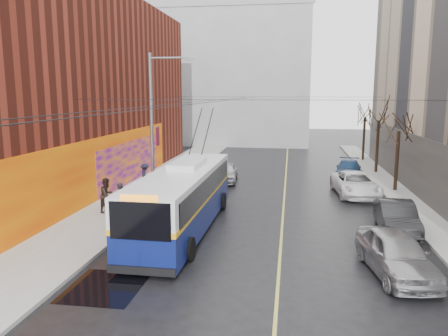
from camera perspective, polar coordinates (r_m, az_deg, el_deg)
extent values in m
plane|color=black|center=(16.32, 1.62, -14.55)|extent=(140.00, 140.00, 0.00)
cube|color=gray|center=(29.27, -11.14, -3.54)|extent=(4.00, 60.00, 0.15)
cube|color=gray|center=(28.49, 23.14, -4.52)|extent=(2.00, 60.00, 0.15)
cube|color=#BFB74C|center=(29.54, 7.90, -3.47)|extent=(0.12, 50.00, 0.01)
cube|color=#5D1E12|center=(33.83, -23.39, 9.46)|extent=(12.00, 36.00, 14.00)
cube|color=#E64D05|center=(27.82, -16.46, -0.40)|extent=(0.08, 28.00, 4.00)
cube|color=#5C0490|center=(33.32, -12.01, 0.72)|extent=(0.06, 12.00, 3.20)
cube|color=#4C4742|center=(30.27, 24.24, -0.07)|extent=(0.06, 36.00, 4.00)
cube|color=gray|center=(60.31, 1.30, 11.94)|extent=(20.00, 12.00, 18.00)
cube|color=gray|center=(55.48, 0.49, 20.97)|extent=(20.50, 0.40, 1.00)
cylinder|color=slate|center=(26.15, -9.42, 4.77)|extent=(0.20, 0.20, 9.00)
cube|color=#550C1D|center=(26.07, -8.67, 4.11)|extent=(0.04, 0.60, 1.10)
cylinder|color=slate|center=(25.78, -7.07, 14.11)|extent=(2.40, 0.10, 0.10)
cube|color=slate|center=(25.50, -4.61, 13.97)|extent=(0.50, 0.22, 0.12)
cylinder|color=black|center=(30.29, -1.98, 8.78)|extent=(0.02, 60.00, 0.02)
cylinder|color=black|center=(30.12, -0.09, 8.78)|extent=(0.02, 60.00, 0.02)
cylinder|color=black|center=(20.84, 3.78, 8.87)|extent=(18.00, 0.02, 0.02)
cylinder|color=black|center=(36.81, 5.97, 9.22)|extent=(18.00, 0.02, 0.02)
cylinder|color=black|center=(31.93, 21.63, 0.76)|extent=(0.24, 0.24, 4.20)
cylinder|color=black|center=(38.70, 19.38, 2.57)|extent=(0.24, 0.24, 4.48)
cylinder|color=black|center=(45.56, 17.79, 3.59)|extent=(0.24, 0.24, 4.37)
cube|color=black|center=(16.39, -15.27, -14.79)|extent=(2.54, 2.86, 0.01)
ellipsoid|color=slate|center=(23.68, -2.18, 11.43)|extent=(0.44, 0.20, 0.12)
ellipsoid|color=slate|center=(25.07, -0.49, 11.06)|extent=(0.44, 0.20, 0.12)
ellipsoid|color=slate|center=(25.93, -5.45, 9.05)|extent=(0.44, 0.20, 0.12)
cube|color=#0B1555|center=(21.81, -5.35, -5.61)|extent=(2.74, 12.03, 1.50)
cube|color=silver|center=(21.49, -5.41, -2.01)|extent=(2.74, 12.03, 1.30)
cube|color=#F0AB15|center=(21.63, -5.38, -3.69)|extent=(2.78, 12.07, 0.22)
cube|color=black|center=(15.96, -10.93, -6.86)|extent=(2.30, 0.07, 1.40)
cube|color=black|center=(27.27, -2.20, 0.22)|extent=(2.30, 0.07, 1.20)
cube|color=black|center=(21.88, -8.75, -2.13)|extent=(0.17, 11.00, 1.00)
cube|color=black|center=(21.21, -1.95, -2.40)|extent=(0.17, 11.00, 1.00)
cube|color=silver|center=(22.29, -4.79, 0.52)|extent=(1.43, 3.02, 0.30)
cube|color=black|center=(16.54, -10.77, -13.05)|extent=(2.60, 0.15, 0.30)
cylinder|color=black|center=(18.72, -12.40, -9.87)|extent=(0.31, 1.00, 1.00)
cylinder|color=black|center=(17.95, -4.53, -10.53)|extent=(0.31, 1.00, 1.00)
cylinder|color=black|center=(25.99, -5.88, -4.13)|extent=(0.31, 1.00, 1.00)
cylinder|color=black|center=(25.44, -0.20, -4.38)|extent=(0.31, 1.00, 1.00)
cylinder|color=black|center=(25.58, -3.68, 5.00)|extent=(0.10, 3.48, 2.46)
cylinder|color=black|center=(25.43, -2.14, 4.98)|extent=(0.10, 3.48, 2.46)
imported|color=#A0A0A4|center=(17.74, 21.53, -10.35)|extent=(2.67, 5.07, 1.64)
imported|color=black|center=(22.89, 21.62, -6.02)|extent=(1.84, 4.70, 1.53)
imported|color=white|center=(30.24, 16.78, -2.01)|extent=(3.01, 5.70, 1.53)
imported|color=navy|center=(36.54, 15.95, -0.12)|extent=(2.58, 4.93, 1.36)
imported|color=#B7B6BB|center=(33.40, 0.20, -0.57)|extent=(1.97, 4.36, 1.45)
imported|color=black|center=(24.09, -13.24, -4.06)|extent=(0.56, 0.74, 1.84)
imported|color=black|center=(25.18, -15.04, -3.44)|extent=(0.91, 1.07, 1.92)
imported|color=black|center=(30.92, -10.28, -1.01)|extent=(1.09, 1.29, 1.74)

